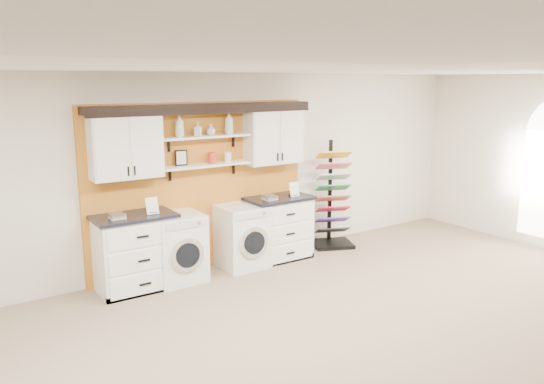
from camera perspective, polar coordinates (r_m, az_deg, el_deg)
ceiling at (r=4.34m, az=16.33°, el=12.95°), size 10.00×10.00×0.00m
wall_back at (r=7.67m, az=-7.76°, el=2.11°), size 10.00×0.00×10.00m
accent_panel at (r=7.68m, az=-7.61°, el=0.61°), size 3.40×0.07×2.40m
upper_cabinet_left at (r=6.99m, az=-15.48°, el=4.83°), size 0.90×0.35×0.84m
upper_cabinet_right at (r=7.99m, az=0.13°, el=6.08°), size 0.90×0.35×0.84m
shelf_lower at (r=7.47m, az=-7.11°, el=2.89°), size 1.32×0.28×0.03m
shelf_upper at (r=7.42m, az=-7.19°, el=5.94°), size 1.32×0.28×0.03m
crown_molding at (r=7.40m, az=-7.32°, el=9.01°), size 3.30×0.41×0.13m
picture_frame at (r=7.35m, az=-9.75°, el=3.64°), size 0.18×0.02×0.22m
canister_red at (r=7.50m, az=-6.45°, el=3.67°), size 0.11×0.11×0.16m
canister_cream at (r=7.62m, az=-4.78°, el=3.76°), size 0.10×0.10×0.14m
base_cabinet_left at (r=7.14m, az=-14.48°, el=-6.31°), size 1.03×0.66×1.01m
base_cabinet_right at (r=8.13m, az=0.73°, el=-3.86°), size 0.99×0.66×0.97m
washer at (r=7.35m, az=-10.18°, el=-5.90°), size 0.67×0.71×0.93m
dryer at (r=7.79m, az=-3.25°, el=-4.75°), size 0.66×0.71×0.92m
sample_rack at (r=8.78m, az=6.50°, el=-2.31°), size 0.79×0.73×1.74m
soap_bottle_a at (r=7.25m, az=-9.92°, el=7.05°), size 0.17×0.17×0.31m
soap_bottle_b at (r=7.37m, az=-7.97°, el=6.71°), size 0.12×0.12×0.19m
soap_bottle_c at (r=7.45m, az=-6.59°, el=6.69°), size 0.16×0.16×0.15m
soap_bottle_d at (r=7.58m, az=-4.67°, el=7.45°), size 0.18×0.18×0.32m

